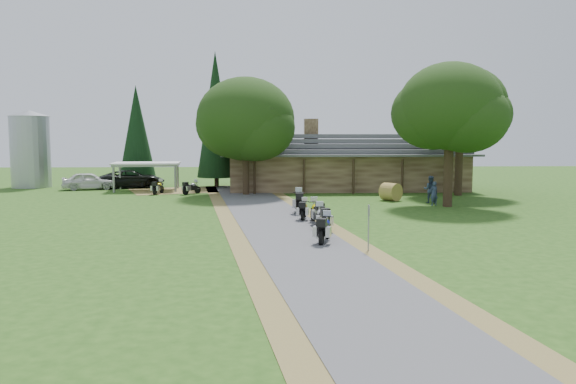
{
  "coord_description": "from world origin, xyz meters",
  "views": [
    {
      "loc": [
        -1.21,
        -25.52,
        4.66
      ],
      "look_at": [
        0.09,
        5.09,
        1.6
      ],
      "focal_mm": 35.0,
      "sensor_mm": 36.0,
      "label": 1
    }
  ],
  "objects_px": {
    "motorcycle_row_c": "(316,211)",
    "hay_bale": "(391,192)",
    "lodge": "(346,161)",
    "motorcycle_carport_b": "(192,187)",
    "car_white_sedan": "(89,179)",
    "carport": "(147,176)",
    "silo": "(30,149)",
    "motorcycle_carport_a": "(158,187)",
    "car_dark_suv": "(132,175)",
    "motorcycle_row_e": "(299,201)",
    "motorcycle_row_b": "(322,217)",
    "motorcycle_row_d": "(304,209)",
    "motorcycle_row_a": "(325,227)"
  },
  "relations": [
    {
      "from": "car_white_sedan",
      "to": "motorcycle_row_a",
      "type": "xyz_separation_m",
      "value": [
        17.96,
        -25.26,
        -0.3
      ]
    },
    {
      "from": "motorcycle_row_b",
      "to": "motorcycle_carport_b",
      "type": "height_order",
      "value": "motorcycle_row_b"
    },
    {
      "from": "lodge",
      "to": "motorcycle_row_c",
      "type": "distance_m",
      "value": 20.5
    },
    {
      "from": "silo",
      "to": "carport",
      "type": "height_order",
      "value": "silo"
    },
    {
      "from": "car_dark_suv",
      "to": "motorcycle_carport_a",
      "type": "distance_m",
      "value": 6.66
    },
    {
      "from": "motorcycle_row_b",
      "to": "motorcycle_carport_b",
      "type": "distance_m",
      "value": 19.88
    },
    {
      "from": "carport",
      "to": "motorcycle_row_e",
      "type": "distance_m",
      "value": 19.08
    },
    {
      "from": "motorcycle_row_a",
      "to": "motorcycle_row_c",
      "type": "height_order",
      "value": "motorcycle_row_c"
    },
    {
      "from": "silo",
      "to": "motorcycle_row_d",
      "type": "bearing_deg",
      "value": -41.68
    },
    {
      "from": "car_white_sedan",
      "to": "motorcycle_row_c",
      "type": "distance_m",
      "value": 26.93
    },
    {
      "from": "carport",
      "to": "car_dark_suv",
      "type": "bearing_deg",
      "value": 120.17
    },
    {
      "from": "motorcycle_carport_a",
      "to": "car_dark_suv",
      "type": "bearing_deg",
      "value": 44.43
    },
    {
      "from": "motorcycle_row_d",
      "to": "motorcycle_row_e",
      "type": "bearing_deg",
      "value": 11.73
    },
    {
      "from": "motorcycle_row_c",
      "to": "hay_bale",
      "type": "height_order",
      "value": "motorcycle_row_c"
    },
    {
      "from": "motorcycle_carport_a",
      "to": "motorcycle_carport_b",
      "type": "distance_m",
      "value": 2.72
    },
    {
      "from": "carport",
      "to": "motorcycle_row_c",
      "type": "relative_size",
      "value": 2.81
    },
    {
      "from": "carport",
      "to": "car_dark_suv",
      "type": "height_order",
      "value": "carport"
    },
    {
      "from": "car_white_sedan",
      "to": "carport",
      "type": "bearing_deg",
      "value": -115.08
    },
    {
      "from": "motorcycle_carport_b",
      "to": "hay_bale",
      "type": "height_order",
      "value": "hay_bale"
    },
    {
      "from": "motorcycle_carport_a",
      "to": "car_white_sedan",
      "type": "bearing_deg",
      "value": 72.69
    },
    {
      "from": "motorcycle_row_e",
      "to": "motorcycle_row_c",
      "type": "bearing_deg",
      "value": -169.2
    },
    {
      "from": "carport",
      "to": "lodge",
      "type": "bearing_deg",
      "value": -1.92
    },
    {
      "from": "lodge",
      "to": "motorcycle_row_b",
      "type": "xyz_separation_m",
      "value": [
        -4.38,
        -22.16,
        -1.77
      ]
    },
    {
      "from": "motorcycle_row_a",
      "to": "motorcycle_row_e",
      "type": "bearing_deg",
      "value": 19.69
    },
    {
      "from": "silo",
      "to": "motorcycle_carport_b",
      "type": "bearing_deg",
      "value": -23.94
    },
    {
      "from": "car_white_sedan",
      "to": "hay_bale",
      "type": "xyz_separation_m",
      "value": [
        24.46,
        -9.51,
        -0.31
      ]
    },
    {
      "from": "motorcycle_row_c",
      "to": "hay_bale",
      "type": "bearing_deg",
      "value": -39.5
    },
    {
      "from": "motorcycle_row_b",
      "to": "motorcycle_row_d",
      "type": "relative_size",
      "value": 1.16
    },
    {
      "from": "motorcycle_carport_a",
      "to": "motorcycle_carport_b",
      "type": "xyz_separation_m",
      "value": [
        2.71,
        -0.27,
        -0.0
      ]
    },
    {
      "from": "car_dark_suv",
      "to": "hay_bale",
      "type": "distance_m",
      "value": 23.9
    },
    {
      "from": "lodge",
      "to": "silo",
      "type": "height_order",
      "value": "silo"
    },
    {
      "from": "carport",
      "to": "motorcycle_row_b",
      "type": "height_order",
      "value": "carport"
    },
    {
      "from": "motorcycle_row_b",
      "to": "hay_bale",
      "type": "bearing_deg",
      "value": -32.49
    },
    {
      "from": "lodge",
      "to": "silo",
      "type": "distance_m",
      "value": 28.64
    },
    {
      "from": "hay_bale",
      "to": "car_dark_suv",
      "type": "bearing_deg",
      "value": 152.14
    },
    {
      "from": "carport",
      "to": "motorcycle_row_b",
      "type": "relative_size",
      "value": 2.79
    },
    {
      "from": "car_white_sedan",
      "to": "motorcycle_carport_a",
      "type": "height_order",
      "value": "car_white_sedan"
    },
    {
      "from": "motorcycle_carport_b",
      "to": "silo",
      "type": "bearing_deg",
      "value": 104.44
    },
    {
      "from": "car_dark_suv",
      "to": "motorcycle_row_b",
      "type": "distance_m",
      "value": 28.06
    },
    {
      "from": "lodge",
      "to": "motorcycle_carport_b",
      "type": "xyz_separation_m",
      "value": [
        -13.08,
        -4.29,
        -1.87
      ]
    },
    {
      "from": "lodge",
      "to": "carport",
      "type": "bearing_deg",
      "value": -176.76
    },
    {
      "from": "motorcycle_row_d",
      "to": "motorcycle_row_b",
      "type": "bearing_deg",
      "value": -160.87
    },
    {
      "from": "silo",
      "to": "car_white_sedan",
      "type": "xyz_separation_m",
      "value": [
        5.98,
        -2.55,
        -2.54
      ]
    },
    {
      "from": "lodge",
      "to": "hay_bale",
      "type": "xyz_separation_m",
      "value": [
        1.93,
        -9.49,
        -1.81
      ]
    },
    {
      "from": "motorcycle_row_c",
      "to": "motorcycle_carport_a",
      "type": "height_order",
      "value": "motorcycle_row_c"
    },
    {
      "from": "car_white_sedan",
      "to": "motorcycle_row_c",
      "type": "height_order",
      "value": "car_white_sedan"
    },
    {
      "from": "car_white_sedan",
      "to": "motorcycle_row_e",
      "type": "bearing_deg",
      "value": -146.24
    },
    {
      "from": "motorcycle_row_c",
      "to": "motorcycle_carport_b",
      "type": "distance_m",
      "value": 17.87
    },
    {
      "from": "motorcycle_row_a",
      "to": "motorcycle_carport_a",
      "type": "relative_size",
      "value": 1.13
    },
    {
      "from": "motorcycle_row_b",
      "to": "silo",
      "type": "bearing_deg",
      "value": 38.3
    }
  ]
}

